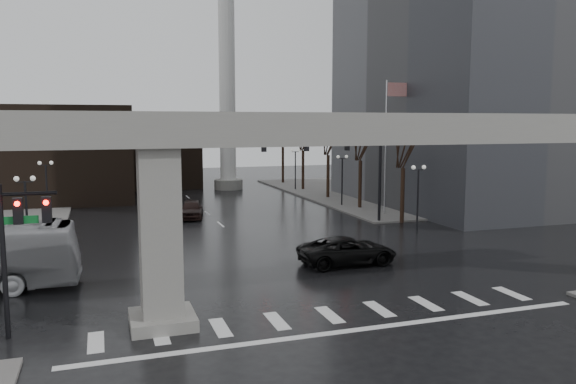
{
  "coord_description": "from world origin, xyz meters",
  "views": [
    {
      "loc": [
        -9.18,
        -22.67,
        8.27
      ],
      "look_at": [
        0.53,
        6.24,
        4.5
      ],
      "focal_mm": 35.0,
      "sensor_mm": 36.0,
      "label": 1
    }
  ],
  "objects": [
    {
      "name": "ground",
      "position": [
        0.0,
        0.0,
        0.0
      ],
      "size": [
        160.0,
        160.0,
        0.0
      ],
      "primitive_type": "plane",
      "color": "black",
      "rests_on": "ground"
    },
    {
      "name": "sidewalk_ne",
      "position": [
        26.0,
        36.0,
        0.07
      ],
      "size": [
        28.0,
        36.0,
        0.15
      ],
      "primitive_type": "cube",
      "color": "slate",
      "rests_on": "ground"
    },
    {
      "name": "elevated_guideway",
      "position": [
        1.26,
        0.0,
        6.88
      ],
      "size": [
        48.0,
        2.6,
        8.7
      ],
      "color": "gray",
      "rests_on": "ground"
    },
    {
      "name": "building_far_left",
      "position": [
        -14.0,
        42.0,
        5.0
      ],
      "size": [
        16.0,
        14.0,
        10.0
      ],
      "primitive_type": "cube",
      "color": "black",
      "rests_on": "ground"
    },
    {
      "name": "building_far_mid",
      "position": [
        -2.0,
        52.0,
        4.0
      ],
      "size": [
        10.0,
        10.0,
        8.0
      ],
      "primitive_type": "cube",
      "color": "black",
      "rests_on": "ground"
    },
    {
      "name": "smokestack",
      "position": [
        6.0,
        46.0,
        13.35
      ],
      "size": [
        3.6,
        3.6,
        30.0
      ],
      "color": "silver",
      "rests_on": "ground"
    },
    {
      "name": "signal_mast_arm",
      "position": [
        8.99,
        18.8,
        5.83
      ],
      "size": [
        12.12,
        0.43,
        8.0
      ],
      "color": "black",
      "rests_on": "ground"
    },
    {
      "name": "signal_left_pole",
      "position": [
        -12.25,
        0.5,
        4.07
      ],
      "size": [
        2.3,
        0.3,
        6.0
      ],
      "color": "black",
      "rests_on": "ground"
    },
    {
      "name": "flagpole_assembly",
      "position": [
        15.29,
        22.0,
        7.53
      ],
      "size": [
        2.06,
        0.12,
        12.0
      ],
      "color": "silver",
      "rests_on": "ground"
    },
    {
      "name": "lamp_right_0",
      "position": [
        13.5,
        14.0,
        3.47
      ],
      "size": [
        1.22,
        0.32,
        5.11
      ],
      "color": "black",
      "rests_on": "ground"
    },
    {
      "name": "lamp_right_1",
      "position": [
        13.5,
        28.0,
        3.47
      ],
      "size": [
        1.22,
        0.32,
        5.11
      ],
      "color": "black",
      "rests_on": "ground"
    },
    {
      "name": "lamp_right_2",
      "position": [
        13.5,
        42.0,
        3.47
      ],
      "size": [
        1.22,
        0.32,
        5.11
      ],
      "color": "black",
      "rests_on": "ground"
    },
    {
      "name": "lamp_left_0",
      "position": [
        -13.5,
        14.0,
        3.47
      ],
      "size": [
        1.22,
        0.32,
        5.11
      ],
      "color": "black",
      "rests_on": "ground"
    },
    {
      "name": "lamp_left_1",
      "position": [
        -13.5,
        28.0,
        3.47
      ],
      "size": [
        1.22,
        0.32,
        5.11
      ],
      "color": "black",
      "rests_on": "ground"
    },
    {
      "name": "lamp_left_2",
      "position": [
        -13.5,
        42.0,
        3.47
      ],
      "size": [
        1.22,
        0.32,
        5.11
      ],
      "color": "black",
      "rests_on": "ground"
    },
    {
      "name": "tree_right_0",
      "position": [
        14.53,
        18.02,
        2.79
      ],
      "size": [
        1.09,
        1.58,
        7.5
      ],
      "color": "black",
      "rests_on": "ground"
    },
    {
      "name": "tree_right_1",
      "position": [
        14.53,
        26.02,
        2.85
      ],
      "size": [
        1.09,
        1.61,
        7.67
      ],
      "color": "black",
      "rests_on": "ground"
    },
    {
      "name": "tree_right_2",
      "position": [
        14.53,
        34.02,
        2.91
      ],
      "size": [
        1.1,
        1.63,
        7.85
      ],
      "color": "black",
      "rests_on": "ground"
    },
    {
      "name": "tree_right_3",
      "position": [
        14.53,
        42.02,
        2.98
      ],
      "size": [
        1.11,
        1.66,
        8.02
      ],
      "color": "black",
      "rests_on": "ground"
    },
    {
      "name": "tree_right_4",
      "position": [
        14.53,
        50.02,
        3.04
      ],
      "size": [
        1.12,
        1.69,
        8.19
      ],
      "color": "black",
      "rests_on": "ground"
    },
    {
      "name": "pickup_truck",
      "position": [
        4.42,
        6.8,
        0.81
      ],
      "size": [
        5.87,
        2.75,
        1.62
      ],
      "primitive_type": "imported",
      "rotation": [
        0.0,
        0.0,
        1.58
      ],
      "color": "black",
      "rests_on": "ground"
    },
    {
      "name": "far_car",
      "position": [
        -1.8,
        25.74,
        0.8
      ],
      "size": [
        2.82,
        5.0,
        1.61
      ],
      "primitive_type": "imported",
      "rotation": [
        0.0,
        0.0,
        -0.21
      ],
      "color": "black",
      "rests_on": "ground"
    }
  ]
}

